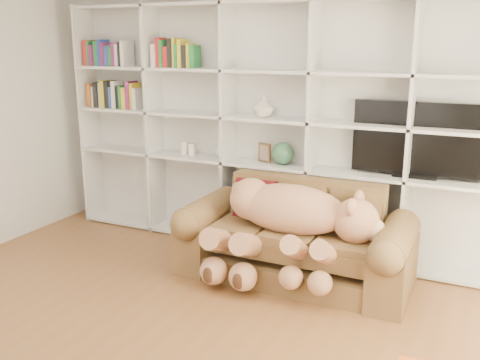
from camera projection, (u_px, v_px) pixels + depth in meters
The scene contains 12 objects.
wall_back at pixel (277, 111), 5.29m from camera, with size 5.00×0.02×2.70m, color silver.
bookshelf at pixel (249, 116), 5.28m from camera, with size 4.43×0.35×2.40m.
sofa at pixel (295, 243), 4.66m from camera, with size 1.98×0.86×0.83m.
teddy_bear at pixel (288, 221), 4.45m from camera, with size 1.42×0.80×0.83m.
throw_pillow at pixel (256, 200), 4.89m from camera, with size 0.38×0.12×0.38m, color #520E0E.
tv at pixel (418, 140), 4.63m from camera, with size 1.12×0.18×0.66m.
picture_frame at pixel (265, 153), 5.23m from camera, with size 0.15×0.03×0.18m, color brown.
green_vase at pixel (283, 153), 5.15m from camera, with size 0.22×0.22×0.22m, color #2F5C3D.
figurine_tall at pixel (184, 148), 5.62m from camera, with size 0.07×0.07×0.14m, color white.
figurine_short at pixel (191, 149), 5.59m from camera, with size 0.07×0.07×0.12m, color white.
snow_globe at pixel (220, 152), 5.45m from camera, with size 0.12×0.12×0.12m, color silver.
shelf_vase at pixel (263, 106), 5.13m from camera, with size 0.20×0.20×0.20m, color beige.
Camera 1 is at (1.95, -2.43, 2.02)m, focal length 40.00 mm.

